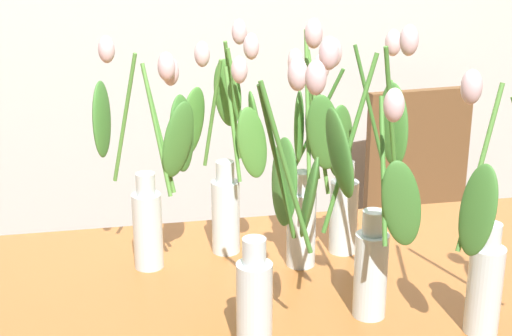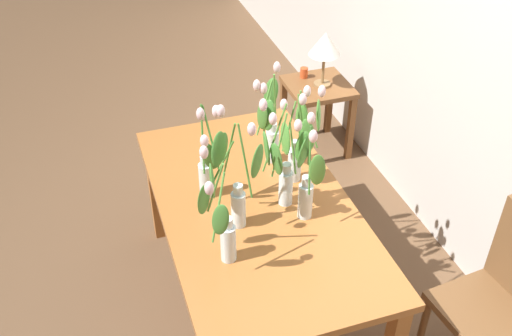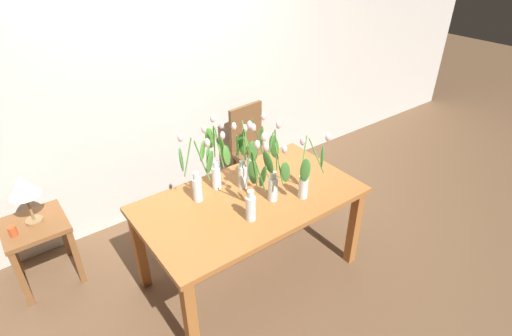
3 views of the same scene
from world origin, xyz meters
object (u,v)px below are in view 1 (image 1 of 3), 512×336
dining_table (301,330)px  tulip_vase_6 (496,253)px  tulip_vase_1 (374,218)px  tulip_vase_4 (269,260)px  tulip_vase_5 (149,183)px  tulip_vase_0 (311,181)px  tulip_vase_2 (344,180)px  dining_chair (428,207)px  tulip_vase_3 (229,161)px

dining_table → tulip_vase_6: tulip_vase_6 is taller
tulip_vase_1 → tulip_vase_4: 0.23m
tulip_vase_5 → tulip_vase_0: bearing=-9.3°
dining_table → tulip_vase_1: bearing=-51.4°
tulip_vase_1 → tulip_vase_2: (0.04, 0.33, -0.04)m
tulip_vase_0 → tulip_vase_6: 0.45m
dining_chair → dining_table: bearing=-127.1°
tulip_vase_1 → dining_chair: 1.31m
tulip_vase_4 → tulip_vase_6: bearing=-6.6°
tulip_vase_1 → tulip_vase_4: size_ratio=1.06×
tulip_vase_1 → tulip_vase_6: 0.24m
tulip_vase_5 → tulip_vase_6: tulip_vase_6 is taller
tulip_vase_1 → tulip_vase_6: tulip_vase_1 is taller
dining_table → tulip_vase_5: tulip_vase_5 is taller
tulip_vase_6 → dining_chair: bearing=71.3°
tulip_vase_6 → tulip_vase_1: bearing=151.5°
tulip_vase_1 → tulip_vase_6: bearing=-28.5°
tulip_vase_1 → tulip_vase_3: size_ratio=1.07×
dining_table → tulip_vase_4: bearing=-120.6°
tulip_vase_5 → tulip_vase_6: size_ratio=0.99×
tulip_vase_0 → tulip_vase_5: tulip_vase_0 is taller
tulip_vase_3 → tulip_vase_4: size_ratio=0.99×
dining_table → tulip_vase_2: (0.15, 0.20, 0.27)m
dining_table → tulip_vase_0: 0.33m
tulip_vase_0 → tulip_vase_3: 0.22m
tulip_vase_0 → tulip_vase_4: (-0.16, -0.32, -0.03)m
tulip_vase_3 → tulip_vase_4: (0.00, -0.45, -0.05)m
tulip_vase_0 → tulip_vase_2: tulip_vase_0 is taller
dining_table → tulip_vase_3: (-0.12, 0.26, 0.32)m
tulip_vase_6 → dining_chair: tulip_vase_6 is taller
dining_table → tulip_vase_1: (0.11, -0.13, 0.31)m
tulip_vase_2 → dining_chair: size_ratio=0.58×
dining_table → tulip_vase_5: size_ratio=2.99×
tulip_vase_3 → tulip_vase_4: bearing=-89.9°
tulip_vase_3 → dining_chair: tulip_vase_3 is taller
dining_table → tulip_vase_1: size_ratio=2.73×
tulip_vase_1 → tulip_vase_5: 0.52m
tulip_vase_0 → dining_chair: (0.66, 0.82, -0.43)m
tulip_vase_3 → dining_chair: (0.83, 0.68, -0.44)m
tulip_vase_1 → tulip_vase_3: bearing=119.6°
tulip_vase_2 → tulip_vase_5: 0.46m
tulip_vase_5 → tulip_vase_6: (0.62, -0.42, -0.03)m
tulip_vase_1 → dining_chair: tulip_vase_1 is taller
tulip_vase_2 → tulip_vase_4: 0.47m
tulip_vase_1 → tulip_vase_5: size_ratio=1.10×
tulip_vase_2 → tulip_vase_4: (-0.26, -0.39, -0.00)m
tulip_vase_3 → dining_chair: 1.16m
dining_chair → tulip_vase_4: bearing=-126.1°
tulip_vase_2 → tulip_vase_6: size_ratio=1.00×
tulip_vase_3 → tulip_vase_6: size_ratio=1.02×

